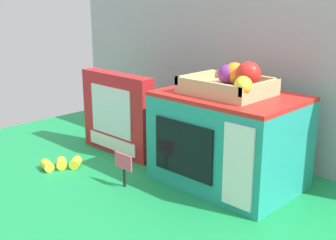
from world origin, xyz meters
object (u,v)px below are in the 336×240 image
Objects in this scene: food_groups_crate at (232,83)px; loose_toy_banana at (61,164)px; toy_microwave at (228,139)px; cookie_set_box at (117,114)px; price_sign at (124,165)px.

food_groups_crate is 0.60m from loose_toy_banana.
food_groups_crate is 2.01× the size of loose_toy_banana.
toy_microwave is 0.43m from cookie_set_box.
loose_toy_banana is at bearing -92.71° from cookie_set_box.
price_sign is at bearing 11.78° from loose_toy_banana.
toy_microwave reaches higher than price_sign.
loose_toy_banana is (-0.01, -0.22, -0.12)m from cookie_set_box.
toy_microwave is 1.59× the size of food_groups_crate.
toy_microwave is at bearing 50.22° from price_sign.
loose_toy_banana is at bearing -146.98° from food_groups_crate.
food_groups_crate is (0.00, 0.00, 0.17)m from toy_microwave.
cookie_set_box is (-0.43, -0.06, 0.01)m from toy_microwave.
cookie_set_box is 3.18× the size of price_sign.
loose_toy_banana is (-0.44, -0.29, -0.28)m from food_groups_crate.
toy_microwave is 0.54m from loose_toy_banana.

